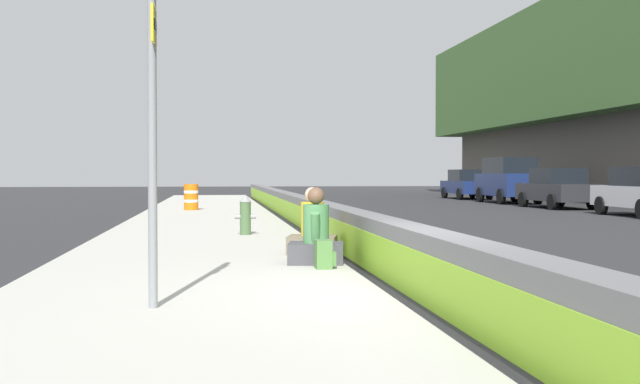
{
  "coord_description": "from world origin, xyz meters",
  "views": [
    {
      "loc": [
        -8.38,
        2.36,
        1.48
      ],
      "look_at": [
        6.82,
        0.28,
        1.11
      ],
      "focal_mm": 43.36,
      "sensor_mm": 36.0,
      "label": 1
    }
  ],
  "objects_px": {
    "seated_person_foreground": "(316,239)",
    "construction_barrel": "(191,197)",
    "parked_car_farther": "(466,184)",
    "backpack": "(324,255)",
    "route_sign_post": "(153,100)",
    "seated_person_middle": "(312,233)",
    "parked_car_midline": "(557,188)",
    "parked_car_far": "(508,179)",
    "fire_hydrant": "(245,214)"
  },
  "relations": [
    {
      "from": "seated_person_foreground",
      "to": "construction_barrel",
      "type": "xyz_separation_m",
      "value": [
        17.3,
        2.36,
        0.12
      ]
    },
    {
      "from": "seated_person_foreground",
      "to": "parked_car_farther",
      "type": "relative_size",
      "value": 0.25
    },
    {
      "from": "seated_person_foreground",
      "to": "backpack",
      "type": "bearing_deg",
      "value": -177.17
    },
    {
      "from": "route_sign_post",
      "to": "seated_person_middle",
      "type": "xyz_separation_m",
      "value": [
        4.97,
        -2.22,
        -1.72
      ]
    },
    {
      "from": "parked_car_midline",
      "to": "parked_car_farther",
      "type": "height_order",
      "value": "same"
    },
    {
      "from": "seated_person_foreground",
      "to": "backpack",
      "type": "xyz_separation_m",
      "value": [
        -0.64,
        -0.03,
        -0.16
      ]
    },
    {
      "from": "parked_car_far",
      "to": "fire_hydrant",
      "type": "bearing_deg",
      "value": 145.19
    },
    {
      "from": "seated_person_middle",
      "to": "backpack",
      "type": "xyz_separation_m",
      "value": [
        -2.04,
        0.09,
        -0.15
      ]
    },
    {
      "from": "seated_person_foreground",
      "to": "backpack",
      "type": "height_order",
      "value": "seated_person_foreground"
    },
    {
      "from": "route_sign_post",
      "to": "seated_person_middle",
      "type": "distance_m",
      "value": 5.71
    },
    {
      "from": "backpack",
      "to": "parked_car_farther",
      "type": "xyz_separation_m",
      "value": [
        32.46,
        -12.97,
        0.53
      ]
    },
    {
      "from": "route_sign_post",
      "to": "backpack",
      "type": "distance_m",
      "value": 4.08
    },
    {
      "from": "seated_person_foreground",
      "to": "parked_car_farther",
      "type": "bearing_deg",
      "value": -22.22
    },
    {
      "from": "backpack",
      "to": "parked_car_farther",
      "type": "bearing_deg",
      "value": -21.78
    },
    {
      "from": "parked_car_farther",
      "to": "seated_person_middle",
      "type": "bearing_deg",
      "value": 157.06
    },
    {
      "from": "route_sign_post",
      "to": "parked_car_far",
      "type": "bearing_deg",
      "value": -27.53
    },
    {
      "from": "fire_hydrant",
      "to": "parked_car_far",
      "type": "height_order",
      "value": "parked_car_far"
    },
    {
      "from": "seated_person_foreground",
      "to": "parked_car_midline",
      "type": "distance_m",
      "value": 23.59
    },
    {
      "from": "seated_person_foreground",
      "to": "route_sign_post",
      "type": "bearing_deg",
      "value": 149.53
    },
    {
      "from": "fire_hydrant",
      "to": "parked_car_farther",
      "type": "distance_m",
      "value": 29.71
    },
    {
      "from": "seated_person_foreground",
      "to": "parked_car_farther",
      "type": "xyz_separation_m",
      "value": [
        31.81,
        -13.0,
        0.37
      ]
    },
    {
      "from": "fire_hydrant",
      "to": "parked_car_farther",
      "type": "height_order",
      "value": "parked_car_farther"
    },
    {
      "from": "route_sign_post",
      "to": "parked_car_midline",
      "type": "distance_m",
      "value": 27.76
    },
    {
      "from": "route_sign_post",
      "to": "backpack",
      "type": "bearing_deg",
      "value": -36.06
    },
    {
      "from": "backpack",
      "to": "parked_car_farther",
      "type": "relative_size",
      "value": 0.09
    },
    {
      "from": "parked_car_midline",
      "to": "parked_car_far",
      "type": "xyz_separation_m",
      "value": [
        5.72,
        -0.1,
        0.32
      ]
    },
    {
      "from": "route_sign_post",
      "to": "fire_hydrant",
      "type": "bearing_deg",
      "value": -7.96
    },
    {
      "from": "backpack",
      "to": "parked_car_far",
      "type": "bearing_deg",
      "value": -26.48
    },
    {
      "from": "route_sign_post",
      "to": "parked_car_far",
      "type": "height_order",
      "value": "route_sign_post"
    },
    {
      "from": "seated_person_middle",
      "to": "backpack",
      "type": "height_order",
      "value": "seated_person_middle"
    },
    {
      "from": "seated_person_middle",
      "to": "parked_car_far",
      "type": "height_order",
      "value": "parked_car_far"
    },
    {
      "from": "construction_barrel",
      "to": "parked_car_far",
      "type": "height_order",
      "value": "parked_car_far"
    },
    {
      "from": "construction_barrel",
      "to": "seated_person_middle",
      "type": "bearing_deg",
      "value": -171.15
    },
    {
      "from": "route_sign_post",
      "to": "parked_car_far",
      "type": "xyz_separation_m",
      "value": [
        29.02,
        -15.13,
        -1.03
      ]
    },
    {
      "from": "backpack",
      "to": "parked_car_farther",
      "type": "distance_m",
      "value": 34.95
    },
    {
      "from": "construction_barrel",
      "to": "seated_person_foreground",
      "type": "bearing_deg",
      "value": -172.25
    },
    {
      "from": "seated_person_middle",
      "to": "parked_car_far",
      "type": "relative_size",
      "value": 0.23
    },
    {
      "from": "route_sign_post",
      "to": "seated_person_foreground",
      "type": "relative_size",
      "value": 3.17
    },
    {
      "from": "route_sign_post",
      "to": "fire_hydrant",
      "type": "height_order",
      "value": "route_sign_post"
    },
    {
      "from": "seated_person_foreground",
      "to": "parked_car_midline",
      "type": "bearing_deg",
      "value": -33.24
    },
    {
      "from": "fire_hydrant",
      "to": "parked_car_farther",
      "type": "relative_size",
      "value": 0.2
    },
    {
      "from": "fire_hydrant",
      "to": "construction_barrel",
      "type": "xyz_separation_m",
      "value": [
        11.78,
        1.52,
        0.03
      ]
    },
    {
      "from": "seated_person_foreground",
      "to": "parked_car_far",
      "type": "bearing_deg",
      "value": -27.11
    },
    {
      "from": "backpack",
      "to": "parked_car_far",
      "type": "relative_size",
      "value": 0.08
    },
    {
      "from": "construction_barrel",
      "to": "parked_car_farther",
      "type": "xyz_separation_m",
      "value": [
        14.51,
        -15.35,
        0.24
      ]
    },
    {
      "from": "parked_car_far",
      "to": "parked_car_farther",
      "type": "distance_m",
      "value": 6.38
    },
    {
      "from": "parked_car_midline",
      "to": "parked_car_far",
      "type": "relative_size",
      "value": 0.94
    },
    {
      "from": "construction_barrel",
      "to": "route_sign_post",
      "type": "bearing_deg",
      "value": -179.31
    },
    {
      "from": "construction_barrel",
      "to": "parked_car_midline",
      "type": "bearing_deg",
      "value": -80.97
    },
    {
      "from": "construction_barrel",
      "to": "fire_hydrant",
      "type": "bearing_deg",
      "value": -172.63
    }
  ]
}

